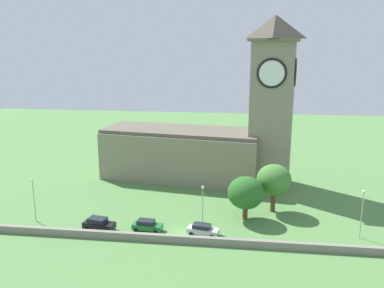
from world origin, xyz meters
The scene contains 11 objects.
ground_plane centered at (0.00, 15.00, 0.00)m, with size 200.00×200.00×0.00m, color #517F42.
church centered at (1.30, 25.43, 8.83)m, with size 39.44×16.82×32.25m.
quay_barrier centered at (0.00, -2.79, 0.56)m, with size 56.55×0.70×1.12m, color gray.
car_black centered at (-12.92, -0.26, 0.96)m, with size 4.89×2.86×1.91m.
car_green centered at (-5.75, 0.39, 0.85)m, with size 4.52×2.36×1.68m.
car_silver centered at (2.53, 0.11, 0.83)m, with size 4.74×2.67×1.63m.
streetlamp_west_end centered at (-23.79, 1.50, 4.66)m, with size 0.44×0.44×6.98m.
streetlamp_west_mid centered at (2.25, 2.53, 4.45)m, with size 0.44×0.44×6.62m.
streetlamp_central centered at (24.72, 2.00, 4.80)m, with size 0.44×0.44×7.21m.
tree_by_tower centered at (8.58, 6.41, 4.39)m, with size 5.65×5.65×6.96m.
tree_riverside_west centered at (13.10, 10.17, 5.45)m, with size 5.61×5.61×8.03m.
Camera 1 is at (7.76, -52.43, 26.01)m, focal length 37.16 mm.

